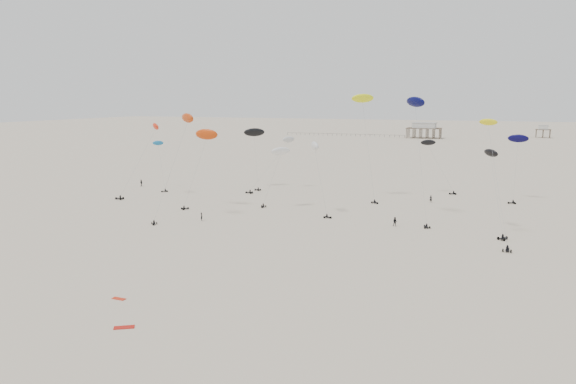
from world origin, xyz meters
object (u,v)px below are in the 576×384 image
at_px(rig_0, 278,159).
at_px(rig_9, 277,154).
at_px(pavilion_main, 424,131).
at_px(rig_4, 183,133).
at_px(spectator_0, 202,221).
at_px(pavilion_small, 543,132).

distance_m(rig_0, rig_9, 26.07).
relative_size(pavilion_main, rig_4, 0.94).
height_order(rig_0, rig_9, rig_9).
xyz_separation_m(rig_4, spectator_0, (4.83, -1.56, -17.67)).
distance_m(pavilion_small, rig_0, 282.07).
height_order(pavilion_main, pavilion_small, pavilion_main).
bearing_deg(pavilion_main, rig_9, -92.54).
height_order(pavilion_main, spectator_0, pavilion_main).
distance_m(rig_4, rig_9, 42.56).
bearing_deg(rig_4, pavilion_main, -119.14).
relative_size(pavilion_main, pavilion_small, 2.33).
relative_size(pavilion_main, spectator_0, 10.79).
bearing_deg(rig_9, pavilion_main, -6.71).
bearing_deg(pavilion_main, pavilion_small, 23.20).
height_order(rig_4, rig_9, rig_4).
height_order(pavilion_small, rig_9, rig_9).
xyz_separation_m(pavilion_main, rig_0, (0.28, -243.22, 6.84)).
relative_size(rig_0, rig_4, 0.63).
height_order(rig_4, spectator_0, rig_4).
xyz_separation_m(rig_0, rig_9, (-10.02, 24.02, -1.50)).
bearing_deg(rig_9, rig_0, -161.53).
height_order(rig_0, rig_4, rig_4).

